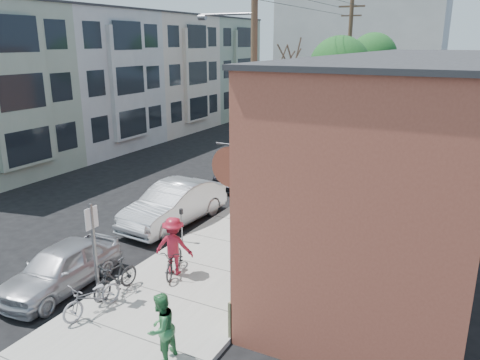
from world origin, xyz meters
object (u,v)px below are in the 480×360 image
at_px(parking_meter_near, 181,220).
at_px(parked_bike_a, 116,278).
at_px(tree_bare, 284,132).
at_px(tree_leafy_mid, 339,67).
at_px(patio_chair_a, 254,271).
at_px(car_2, 245,170).
at_px(car_1, 174,204).
at_px(car_4, 316,129).
at_px(bus, 319,104).
at_px(parking_meter_far, 282,162).
at_px(cyclist, 174,246).
at_px(patron_green, 161,328).
at_px(patron_grey, 279,228).
at_px(utility_pole_near, 253,82).
at_px(sign_post, 94,243).
at_px(car_0, 61,267).
at_px(car_3, 294,142).
at_px(patio_chair_b, 242,283).
at_px(tree_leafy_far, 373,57).
at_px(parked_bike_b, 92,297).

distance_m(parking_meter_near, parked_bike_a, 3.91).
height_order(tree_bare, tree_leafy_mid, tree_leafy_mid).
relative_size(patio_chair_a, car_2, 0.19).
height_order(car_1, car_4, car_1).
distance_m(tree_leafy_mid, patio_chair_a, 19.89).
bearing_deg(bus, parking_meter_far, -80.46).
distance_m(cyclist, car_1, 4.53).
relative_size(parking_meter_near, patron_green, 0.76).
xyz_separation_m(patio_chair_a, patron_grey, (-0.10, 2.11, 0.55)).
bearing_deg(utility_pole_near, car_4, 97.59).
height_order(sign_post, car_4, sign_post).
relative_size(car_0, car_4, 0.91).
bearing_deg(parking_meter_near, parked_bike_a, -84.53).
distance_m(patio_chair_a, bus, 30.68).
bearing_deg(car_3, sign_post, -84.03).
xyz_separation_m(sign_post, patio_chair_b, (3.55, 1.87, -1.24)).
bearing_deg(sign_post, car_0, 175.59).
distance_m(patron_grey, car_0, 6.85).
bearing_deg(patron_green, tree_leafy_far, -172.67).
bearing_deg(patron_green, tree_bare, -166.29).
relative_size(tree_leafy_mid, bus, 0.61).
bearing_deg(tree_leafy_mid, car_1, -97.21).
bearing_deg(parked_bike_b, car_4, 105.74).
relative_size(patron_grey, parked_bike_b, 1.12).
bearing_deg(tree_leafy_mid, sign_post, -91.19).
relative_size(parking_meter_far, car_3, 0.20).
relative_size(sign_post, car_0, 0.70).
xyz_separation_m(tree_leafy_mid, cyclist, (0.58, -19.52, -4.41)).
relative_size(sign_post, car_2, 0.59).
xyz_separation_m(patron_green, cyclist, (-2.11, 3.53, 0.10)).
distance_m(tree_leafy_far, bus, 6.27).
distance_m(parking_meter_near, cyclist, 2.37).
distance_m(tree_leafy_far, parked_bike_b, 32.70).
xyz_separation_m(cyclist, parked_bike_a, (-0.76, -1.79, -0.41)).
xyz_separation_m(parking_meter_far, tree_leafy_mid, (0.55, 8.03, 4.49)).
xyz_separation_m(sign_post, car_3, (-1.55, 19.32, -0.98)).
bearing_deg(sign_post, parked_bike_b, -57.24).
distance_m(cyclist, car_2, 10.34).
distance_m(parking_meter_far, patio_chair_a, 11.59).
xyz_separation_m(parking_meter_far, parked_bike_b, (0.50, -14.31, -0.37)).
relative_size(patron_grey, car_3, 0.32).
xyz_separation_m(utility_pole_near, cyclist, (0.99, -7.54, -4.34)).
height_order(patio_chair_b, parked_bike_b, parked_bike_b).
xyz_separation_m(patio_chair_b, car_1, (-5.10, 4.05, 0.24)).
height_order(utility_pole_near, cyclist, utility_pole_near).
relative_size(patio_chair_a, patio_chair_b, 1.00).
xyz_separation_m(utility_pole_near, patron_green, (3.11, -11.07, -4.44)).
height_order(tree_leafy_mid, patio_chair_b, tree_leafy_mid).
bearing_deg(patio_chair_a, patron_green, -95.17).
xyz_separation_m(parking_meter_near, parking_meter_far, (0.00, 9.40, 0.00)).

